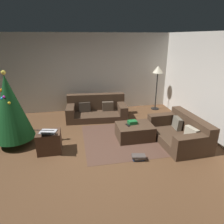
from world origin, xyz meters
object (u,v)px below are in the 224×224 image
object	(u,v)px
couch_right	(181,132)
gift_box	(132,122)
couch_left	(96,109)
side_table	(49,142)
corner_lamp	(158,73)
tv_remote	(128,125)
book_stack	(139,157)
ottoman	(135,132)
laptop	(47,131)
christmas_tree	(10,108)

from	to	relation	value
couch_right	gift_box	bearing A→B (deg)	64.85
couch_right	couch_left	bearing A→B (deg)	39.90
couch_right	gift_box	distance (m)	1.23
side_table	corner_lamp	size ratio (longest dim) A/B	0.34
gift_box	tv_remote	distance (m)	0.16
tv_remote	book_stack	distance (m)	1.01
tv_remote	side_table	xyz separation A→B (m)	(-1.90, -0.24, -0.14)
side_table	book_stack	size ratio (longest dim) A/B	1.66
book_stack	corner_lamp	world-z (taller)	corner_lamp
side_table	tv_remote	bearing A→B (deg)	7.27
side_table	corner_lamp	bearing A→B (deg)	32.85
couch_left	corner_lamp	xyz separation A→B (m)	(2.18, 0.37, 1.05)
tv_remote	book_stack	world-z (taller)	tv_remote
couch_left	gift_box	distance (m)	1.73
ottoman	book_stack	xyz separation A→B (m)	(-0.21, -0.96, -0.13)
laptop	book_stack	size ratio (longest dim) A/B	1.56
corner_lamp	couch_left	bearing A→B (deg)	-170.36
ottoman	laptop	xyz separation A→B (m)	(-2.10, -0.31, 0.36)
ottoman	corner_lamp	world-z (taller)	corner_lamp
book_stack	gift_box	bearing A→B (deg)	81.24
tv_remote	laptop	distance (m)	1.95
laptop	corner_lamp	world-z (taller)	corner_lamp
ottoman	christmas_tree	xyz separation A→B (m)	(-2.93, 0.28, 0.76)
tv_remote	side_table	size ratio (longest dim) A/B	0.31
laptop	couch_right	bearing A→B (deg)	-1.48
gift_box	christmas_tree	bearing A→B (deg)	176.10
couch_right	gift_box	xyz separation A→B (m)	(-1.13, 0.47, 0.17)
book_stack	side_table	bearing A→B (deg)	159.19
gift_box	corner_lamp	distance (m)	2.57
couch_left	couch_right	bearing A→B (deg)	136.84
tv_remote	laptop	xyz separation A→B (m)	(-1.92, -0.31, 0.16)
tv_remote	ottoman	bearing A→B (deg)	-13.62
laptop	book_stack	distance (m)	2.06
gift_box	book_stack	xyz separation A→B (m)	(-0.16, -1.04, -0.36)
christmas_tree	book_stack	world-z (taller)	christmas_tree
ottoman	corner_lamp	xyz separation A→B (m)	(1.40, 2.01, 1.12)
couch_right	corner_lamp	world-z (taller)	corner_lamp
ottoman	gift_box	bearing A→B (deg)	120.33
tv_remote	corner_lamp	bearing A→B (deg)	38.22
couch_right	christmas_tree	distance (m)	4.13
laptop	christmas_tree	bearing A→B (deg)	144.83
tv_remote	christmas_tree	world-z (taller)	christmas_tree
book_stack	corner_lamp	distance (m)	3.60
couch_left	christmas_tree	xyz separation A→B (m)	(-2.15, -1.37, 0.68)
couch_left	ottoman	size ratio (longest dim) A/B	2.13
tv_remote	book_stack	size ratio (longest dim) A/B	0.51
couch_right	book_stack	size ratio (longest dim) A/B	5.10
side_table	laptop	xyz separation A→B (m)	(-0.02, -0.06, 0.30)
side_table	book_stack	xyz separation A→B (m)	(1.88, -0.72, -0.19)
tv_remote	laptop	size ratio (longest dim) A/B	0.33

